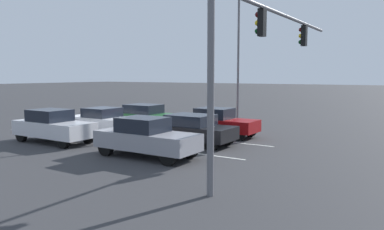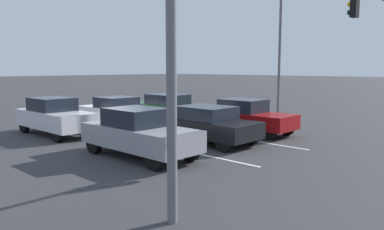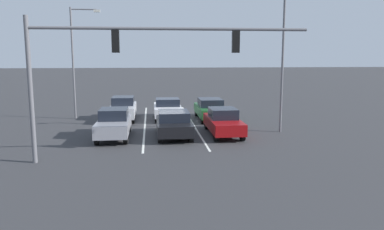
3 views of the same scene
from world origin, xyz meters
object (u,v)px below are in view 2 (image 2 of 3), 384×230
car_black_midlane_front (207,124)px  car_silver_rightlane_second (55,116)px  car_darkgreen_leftlane_second (167,107)px  car_gray_rightlane_front (139,133)px  traffic_signal_gantry (280,3)px  street_lamp_left_shoulder (278,30)px  car_white_midlane_second (116,111)px  car_maroon_leftlane_front (245,116)px

car_black_midlane_front → car_silver_rightlane_second: bearing=-61.8°
car_darkgreen_leftlane_second → car_gray_rightlane_front: bearing=40.5°
car_gray_rightlane_front → traffic_signal_gantry: (-0.86, 4.71, 3.79)m
car_gray_rightlane_front → street_lamp_left_shoulder: size_ratio=0.51×
car_white_midlane_second → traffic_signal_gantry: bearing=77.1°
street_lamp_left_shoulder → car_white_midlane_second: bearing=-40.1°
car_black_midlane_front → car_maroon_leftlane_front: bearing=-175.6°
car_darkgreen_leftlane_second → traffic_signal_gantry: bearing=61.5°
car_maroon_leftlane_front → traffic_signal_gantry: bearing=41.8°
car_gray_rightlane_front → traffic_signal_gantry: bearing=100.3°
car_maroon_leftlane_front → car_gray_rightlane_front: bearing=1.4°
street_lamp_left_shoulder → traffic_signal_gantry: bearing=30.6°
car_gray_rightlane_front → street_lamp_left_shoulder: bearing=-176.7°
car_maroon_leftlane_front → street_lamp_left_shoulder: size_ratio=0.53×
car_silver_rightlane_second → traffic_signal_gantry: size_ratio=0.36×
car_black_midlane_front → car_darkgreen_leftlane_second: (-2.99, -5.52, 0.03)m
car_silver_rightlane_second → car_white_midlane_second: bearing=178.6°
car_gray_rightlane_front → car_silver_rightlane_second: 6.06m
traffic_signal_gantry → street_lamp_left_shoulder: 10.34m
car_white_midlane_second → street_lamp_left_shoulder: street_lamp_left_shoulder is taller
car_darkgreen_leftlane_second → car_white_midlane_second: bearing=-9.9°
traffic_signal_gantry → car_darkgreen_leftlane_second: bearing=-118.5°
car_white_midlane_second → car_silver_rightlane_second: size_ratio=0.95×
car_black_midlane_front → traffic_signal_gantry: bearing=61.4°
car_gray_rightlane_front → car_white_midlane_second: size_ratio=1.06×
car_maroon_leftlane_front → car_silver_rightlane_second: bearing=-43.5°
car_darkgreen_leftlane_second → traffic_signal_gantry: 12.17m
car_black_midlane_front → car_gray_rightlane_front: 3.39m
car_maroon_leftlane_front → car_gray_rightlane_front: size_ratio=1.04×
car_maroon_leftlane_front → car_silver_rightlane_second: size_ratio=1.05×
car_white_midlane_second → car_gray_rightlane_front: bearing=61.1°
car_black_midlane_front → street_lamp_left_shoulder: (-6.37, -0.63, 4.17)m
car_gray_rightlane_front → car_silver_rightlane_second: (-0.09, -6.06, 0.01)m
car_silver_rightlane_second → street_lamp_left_shoulder: bearing=150.3°
car_black_midlane_front → car_white_midlane_second: car_white_midlane_second is taller
car_white_midlane_second → traffic_signal_gantry: 11.62m
car_darkgreen_leftlane_second → traffic_signal_gantry: size_ratio=0.38×
car_silver_rightlane_second → car_gray_rightlane_front: bearing=89.1°
car_maroon_leftlane_front → traffic_signal_gantry: traffic_signal_gantry is taller
car_darkgreen_leftlane_second → car_silver_rightlane_second: 6.31m
car_gray_rightlane_front → traffic_signal_gantry: traffic_signal_gantry is taller
car_gray_rightlane_front → traffic_signal_gantry: 6.11m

